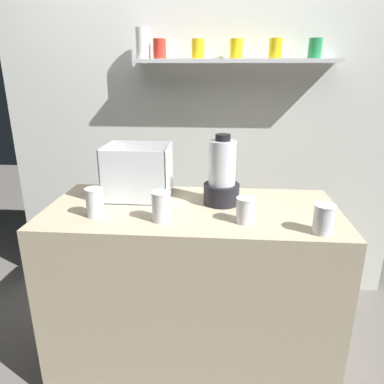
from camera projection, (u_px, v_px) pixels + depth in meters
name	position (u px, v px, depth m)	size (l,w,h in m)	color
ground_plane	(192.00, 357.00, 2.02)	(8.00, 8.00, 0.00)	slate
counter	(192.00, 288.00, 1.87)	(1.40, 0.64, 0.90)	tan
back_wall_unit	(202.00, 113.00, 2.33)	(2.60, 0.24, 2.50)	silver
carrot_display_bin	(139.00, 181.00, 1.85)	(0.33, 0.26, 0.27)	white
blender_pitcher	(222.00, 177.00, 1.74)	(0.18, 0.18, 0.34)	black
juice_cup_beet_far_left	(95.00, 203.00, 1.61)	(0.08, 0.08, 0.13)	white
juice_cup_orange_left	(161.00, 207.00, 1.56)	(0.09, 0.09, 0.13)	white
juice_cup_pomegranate_middle	(245.00, 211.00, 1.55)	(0.08, 0.08, 0.11)	white
juice_cup_beet_right	(323.00, 221.00, 1.45)	(0.09, 0.09, 0.12)	white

